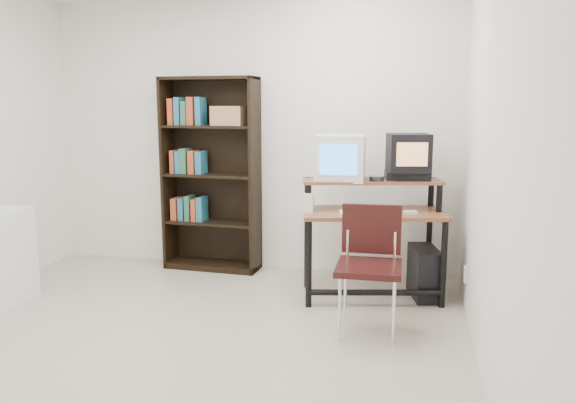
% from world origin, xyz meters
% --- Properties ---
extents(floor, '(4.00, 4.00, 0.01)m').
position_xyz_m(floor, '(0.00, 0.00, -0.01)').
color(floor, '#C0B39F').
rests_on(floor, ground).
extents(back_wall, '(4.00, 0.01, 2.60)m').
position_xyz_m(back_wall, '(0.00, 2.00, 1.30)').
color(back_wall, white).
rests_on(back_wall, floor).
extents(right_wall, '(0.01, 4.00, 2.60)m').
position_xyz_m(right_wall, '(2.00, 0.00, 1.30)').
color(right_wall, white).
rests_on(right_wall, floor).
extents(computer_desk, '(1.24, 0.80, 0.98)m').
position_xyz_m(computer_desk, '(1.25, 1.35, 0.68)').
color(computer_desk, brown).
rests_on(computer_desk, floor).
extents(crt_monitor, '(0.42, 0.43, 0.38)m').
position_xyz_m(crt_monitor, '(0.96, 1.43, 1.16)').
color(crt_monitor, silver).
rests_on(crt_monitor, computer_desk).
extents(vcr, '(0.39, 0.31, 0.08)m').
position_xyz_m(vcr, '(1.51, 1.52, 1.01)').
color(vcr, black).
rests_on(vcr, computer_desk).
extents(crt_tv, '(0.39, 0.38, 0.31)m').
position_xyz_m(crt_tv, '(1.52, 1.51, 1.21)').
color(crt_tv, black).
rests_on(crt_tv, vcr).
extents(cd_spindle, '(0.12, 0.12, 0.05)m').
position_xyz_m(cd_spindle, '(1.27, 1.37, 0.99)').
color(cd_spindle, '#26262B').
rests_on(cd_spindle, computer_desk).
extents(keyboard, '(0.50, 0.29, 0.03)m').
position_xyz_m(keyboard, '(1.23, 1.17, 0.74)').
color(keyboard, silver).
rests_on(keyboard, computer_desk).
extents(mousepad, '(0.22, 0.18, 0.01)m').
position_xyz_m(mousepad, '(1.55, 1.29, 0.72)').
color(mousepad, black).
rests_on(mousepad, computer_desk).
extents(mouse, '(0.12, 0.10, 0.03)m').
position_xyz_m(mouse, '(1.55, 1.29, 0.74)').
color(mouse, white).
rests_on(mouse, mousepad).
extents(desk_speaker, '(0.08, 0.08, 0.17)m').
position_xyz_m(desk_speaker, '(0.74, 1.17, 0.80)').
color(desk_speaker, silver).
rests_on(desk_speaker, computer_desk).
extents(pc_tower, '(0.29, 0.48, 0.42)m').
position_xyz_m(pc_tower, '(1.68, 1.43, 0.21)').
color(pc_tower, black).
rests_on(pc_tower, floor).
extents(school_chair, '(0.45, 0.45, 0.89)m').
position_xyz_m(school_chair, '(1.28, 0.63, 0.55)').
color(school_chair, black).
rests_on(school_chair, floor).
extents(bookshelf, '(0.94, 0.35, 1.86)m').
position_xyz_m(bookshelf, '(-0.35, 1.86, 0.95)').
color(bookshelf, black).
rests_on(bookshelf, floor).
extents(wall_outlet, '(0.02, 0.08, 0.12)m').
position_xyz_m(wall_outlet, '(1.99, 1.15, 0.30)').
color(wall_outlet, beige).
rests_on(wall_outlet, right_wall).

